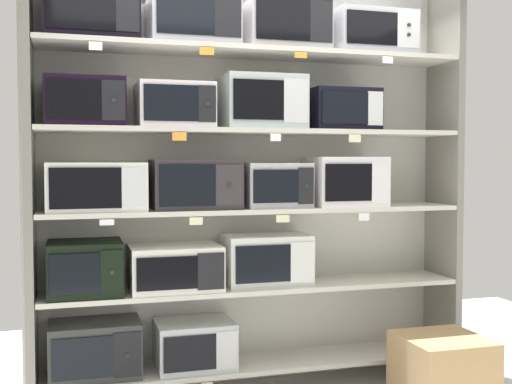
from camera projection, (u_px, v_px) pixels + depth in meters
back_panel at (247, 173)px, 4.34m from camera, size 2.90×0.04×2.83m
upright_left at (29, 175)px, 3.74m from camera, size 0.05×0.41×2.83m
upright_right at (444, 173)px, 4.51m from camera, size 0.05×0.41×2.83m
shelf_0 at (256, 363)px, 4.19m from camera, size 2.70×0.41×0.03m
microwave_0 at (95, 349)px, 3.89m from camera, size 0.54×0.36×0.33m
microwave_1 at (195, 344)px, 4.06m from camera, size 0.49×0.38×0.29m
shelf_1 at (256, 287)px, 4.16m from camera, size 2.70×0.41×0.03m
microwave_2 at (85, 268)px, 3.85m from camera, size 0.44×0.41×0.32m
microwave_3 at (175, 267)px, 4.00m from camera, size 0.56×0.41×0.28m
microwave_4 at (267, 260)px, 4.17m from camera, size 0.55×0.33×0.32m
shelf_2 at (256, 210)px, 4.14m from camera, size 2.70×0.41×0.03m
microwave_5 at (96, 187)px, 3.85m from camera, size 0.58×0.39×0.29m
microwave_6 at (195, 184)px, 4.01m from camera, size 0.54×0.39×0.31m
microwave_7 at (274, 185)px, 4.16m from camera, size 0.42×0.38×0.29m
microwave_8 at (344, 181)px, 4.30m from camera, size 0.48×0.43×0.33m
price_tag_2 at (107, 222)px, 3.67m from camera, size 0.08×0.00×0.03m
price_tag_3 at (196, 221)px, 3.82m from camera, size 0.08×0.00×0.05m
price_tag_4 at (283, 219)px, 3.97m from camera, size 0.09×0.00×0.05m
price_tag_5 at (364, 217)px, 4.12m from camera, size 0.07×0.00×0.05m
shelf_3 at (256, 132)px, 4.11m from camera, size 2.70×0.41×0.03m
microwave_9 at (85, 103)px, 3.80m from camera, size 0.46×0.42×0.29m
microwave_10 at (174, 106)px, 3.95m from camera, size 0.46×0.43×0.27m
microwave_11 at (261, 103)px, 4.11m from camera, size 0.51×0.42×0.34m
microwave_12 at (341, 110)px, 4.27m from camera, size 0.45×0.36×0.27m
price_tag_6 at (179, 136)px, 3.77m from camera, size 0.08×0.00×0.05m
price_tag_7 at (276, 137)px, 3.93m from camera, size 0.07×0.00×0.05m
price_tag_8 at (355, 138)px, 4.08m from camera, size 0.08×0.00×0.05m
shelf_4 at (256, 52)px, 4.09m from camera, size 2.70×0.41×0.03m
microwave_13 at (91, 13)px, 3.79m from camera, size 0.55×0.39×0.34m
microwave_14 at (192, 20)px, 3.96m from camera, size 0.54×0.41×0.33m
microwave_15 at (284, 25)px, 4.13m from camera, size 0.53×0.39×0.34m
microwave_16 at (369, 34)px, 4.30m from camera, size 0.55×0.42×0.28m
price_tag_9 at (96, 46)px, 3.61m from camera, size 0.07×0.00×0.05m
price_tag_10 at (207, 51)px, 3.79m from camera, size 0.09×0.00×0.05m
price_tag_11 at (301, 55)px, 3.95m from camera, size 0.08×0.00×0.04m
price_tag_12 at (388, 60)px, 4.12m from camera, size 0.07×0.00×0.04m
shipping_carton at (443, 372)px, 3.88m from camera, size 0.50×0.50×0.43m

